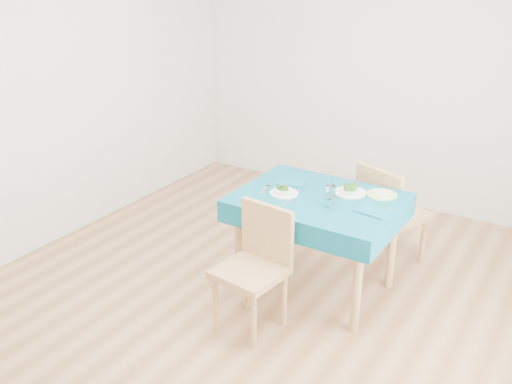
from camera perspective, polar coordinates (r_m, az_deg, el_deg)
The scene contains 16 objects.
room_shell at distance 3.75m, azimuth 0.00°, elevation 7.02°, with size 4.02×4.52×2.73m.
table at distance 4.25m, azimuth 6.03°, elevation -5.23°, with size 1.14×0.87×0.76m, color #094F65.
chair_near at distance 3.75m, azimuth -0.63°, elevation -6.90°, with size 0.41×0.45×1.02m, color #AE8351.
chair_far at distance 4.67m, azimuth 13.70°, elevation -0.57°, with size 0.45×0.49×1.13m, color #AE8351.
bowl_near at distance 4.11m, azimuth 2.82°, elevation 0.19°, with size 0.21×0.21×0.06m, color white, non-canonical shape.
bowl_far at distance 4.17m, azimuth 9.42°, elevation 0.33°, with size 0.24×0.24×0.07m, color white, non-canonical shape.
fork_near at distance 4.19m, azimuth 0.85°, elevation 0.24°, with size 0.02×0.18×0.00m, color silver.
knife_near at distance 4.01m, azimuth 3.30°, elevation -0.87°, with size 0.02×0.23×0.00m, color silver.
fork_far at distance 4.16m, azimuth 8.00°, elevation -0.17°, with size 0.02×0.17×0.00m, color silver.
knife_far at distance 3.91m, azimuth 12.67°, elevation -2.07°, with size 0.02×0.23×0.00m, color silver.
napkin_near at distance 4.32m, azimuth 3.50°, elevation 0.95°, with size 0.20×0.14×0.01m, color #0D596F.
napkin_far at distance 3.91m, azimuth 11.60°, elevation -1.90°, with size 0.22×0.15×0.01m, color #0D596F.
tumbler_center at distance 4.08m, azimuth 7.48°, elevation 0.04°, with size 0.07×0.07×0.09m, color white.
tumbler_side at distance 3.93m, azimuth 7.36°, elevation -0.95°, with size 0.06×0.06×0.08m, color white.
side_plate at distance 4.19m, azimuth 12.48°, elevation -0.26°, with size 0.22×0.22×0.01m, color #ABE26E.
bread_slice at distance 4.19m, azimuth 12.50°, elevation -0.09°, with size 0.11×0.11×0.02m, color beige.
Camera 1 is at (1.93, -3.05, 2.37)m, focal length 40.00 mm.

